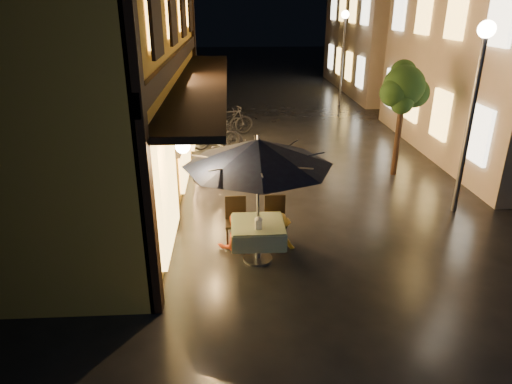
{
  "coord_description": "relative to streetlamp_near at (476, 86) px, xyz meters",
  "views": [
    {
      "loc": [
        -2.24,
        -7.5,
        4.56
      ],
      "look_at": [
        -1.77,
        0.65,
        1.15
      ],
      "focal_mm": 32.0,
      "sensor_mm": 36.0,
      "label": 1
    }
  ],
  "objects": [
    {
      "name": "bicycle_6",
      "position": [
        -5.5,
        7.4,
        -2.49
      ],
      "size": [
        1.69,
        0.86,
        0.85
      ],
      "primitive_type": "imported",
      "rotation": [
        0.0,
        0.0,
        1.76
      ],
      "color": "black",
      "rests_on": "ground"
    },
    {
      "name": "streetlamp_far",
      "position": [
        0.0,
        12.0,
        0.0
      ],
      "size": [
        0.36,
        0.36,
        4.23
      ],
      "color": "#59595E",
      "rests_on": "ground"
    },
    {
      "name": "bicycle_5",
      "position": [
        -5.25,
        6.92,
        -2.37
      ],
      "size": [
        1.88,
        1.0,
        1.09
      ],
      "primitive_type": "imported",
      "rotation": [
        0.0,
        0.0,
        1.85
      ],
      "color": "black",
      "rests_on": "ground"
    },
    {
      "name": "cafe_chair_left",
      "position": [
        -5.17,
        -1.21,
        -2.38
      ],
      "size": [
        0.42,
        0.42,
        0.97
      ],
      "color": "black",
      "rests_on": "ground"
    },
    {
      "name": "patio_umbrella",
      "position": [
        -4.77,
        -1.95,
        -0.77
      ],
      "size": [
        2.67,
        2.67,
        2.46
      ],
      "color": "#59595E",
      "rests_on": "ground"
    },
    {
      "name": "bicycle_0",
      "position": [
        -5.52,
        1.84,
        -2.52
      ],
      "size": [
        1.58,
        0.75,
        0.8
      ],
      "primitive_type": "imported",
      "rotation": [
        0.0,
        0.0,
        1.42
      ],
      "color": "black",
      "rests_on": "ground"
    },
    {
      "name": "table_lantern",
      "position": [
        -4.77,
        -2.17,
        -2.0
      ],
      "size": [
        0.16,
        0.16,
        0.25
      ],
      "color": "white",
      "rests_on": "cafe_table"
    },
    {
      "name": "bicycle_3",
      "position": [
        -5.72,
        5.16,
        -2.41
      ],
      "size": [
        1.72,
        0.57,
        1.02
      ],
      "primitive_type": "imported",
      "rotation": [
        0.0,
        0.0,
        1.63
      ],
      "color": "black",
      "rests_on": "ground"
    },
    {
      "name": "cafe_chair_right",
      "position": [
        -4.37,
        -1.21,
        -2.38
      ],
      "size": [
        0.42,
        0.42,
        0.97
      ],
      "color": "black",
      "rests_on": "ground"
    },
    {
      "name": "cafe_table",
      "position": [
        -4.77,
        -1.95,
        -2.33
      ],
      "size": [
        0.99,
        0.99,
        0.78
      ],
      "color": "#59595E",
      "rests_on": "ground"
    },
    {
      "name": "bicycle_1",
      "position": [
        -5.34,
        1.94,
        -2.36
      ],
      "size": [
        1.9,
        0.8,
        1.11
      ],
      "primitive_type": "imported",
      "rotation": [
        0.0,
        0.0,
        1.73
      ],
      "color": "black",
      "rests_on": "ground"
    },
    {
      "name": "bicycle_4",
      "position": [
        -5.57,
        5.52,
        -2.5
      ],
      "size": [
        1.68,
        1.05,
        0.84
      ],
      "primitive_type": "imported",
      "rotation": [
        0.0,
        0.0,
        1.23
      ],
      "color": "black",
      "rests_on": "ground"
    },
    {
      "name": "streetlamp_near",
      "position": [
        0.0,
        0.0,
        0.0
      ],
      "size": [
        0.36,
        0.36,
        4.23
      ],
      "color": "#59595E",
      "rests_on": "ground"
    },
    {
      "name": "person_yellow",
      "position": [
        -4.34,
        -1.43,
        -2.22
      ],
      "size": [
        1.0,
        0.73,
        1.39
      ],
      "primitive_type": "imported",
      "rotation": [
        0.0,
        0.0,
        2.88
      ],
      "color": "orange",
      "rests_on": "ground"
    },
    {
      "name": "bicycle_2",
      "position": [
        -5.3,
        2.91,
        -2.46
      ],
      "size": [
        1.79,
        0.74,
        0.92
      ],
      "primitive_type": "imported",
      "rotation": [
        0.0,
        0.0,
        1.5
      ],
      "color": "black",
      "rests_on": "ground"
    },
    {
      "name": "street_tree",
      "position": [
        -0.59,
        2.51,
        -0.5
      ],
      "size": [
        1.43,
        1.2,
        3.15
      ],
      "color": "black",
      "rests_on": "ground"
    },
    {
      "name": "ground",
      "position": [
        -3.0,
        -2.0,
        -2.92
      ],
      "size": [
        90.0,
        90.0,
        0.0
      ],
      "primitive_type": "plane",
      "color": "black",
      "rests_on": "ground"
    },
    {
      "name": "person_orange",
      "position": [
        -5.2,
        -1.42,
        -2.21
      ],
      "size": [
        0.8,
        0.69,
        1.41
      ],
      "primitive_type": "imported",
      "rotation": [
        0.0,
        0.0,
        3.4
      ],
      "color": "#B93D1E",
      "rests_on": "ground"
    },
    {
      "name": "west_building",
      "position": [
        -8.72,
        2.0,
        0.79
      ],
      "size": [
        5.9,
        11.4,
        7.4
      ],
      "color": "gold",
      "rests_on": "ground"
    },
    {
      "name": "east_building_far",
      "position": [
        4.49,
        16.0,
        0.74
      ],
      "size": [
        7.3,
        10.3,
        7.3
      ],
      "color": "tan",
      "rests_on": "ground"
    }
  ]
}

